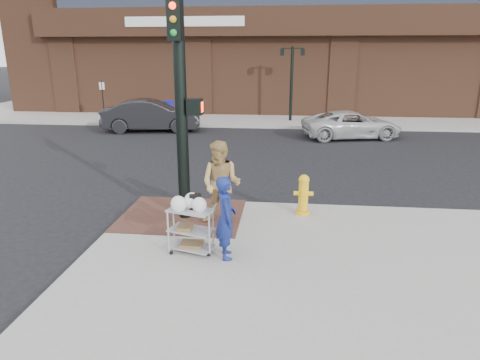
# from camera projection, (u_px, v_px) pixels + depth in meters

# --- Properties ---
(ground) EXTENTS (220.00, 220.00, 0.00)m
(ground) POSITION_uv_depth(u_px,v_px,m) (200.00, 238.00, 9.20)
(ground) COLOR black
(ground) RESTS_ON ground
(sidewalk_far) EXTENTS (65.00, 36.00, 0.15)m
(sidewalk_far) POSITION_uv_depth(u_px,v_px,m) (407.00, 96.00, 38.38)
(sidewalk_far) COLOR #98958F
(sidewalk_far) RESTS_ON ground
(brick_curb_ramp) EXTENTS (2.80, 2.40, 0.01)m
(brick_curb_ramp) POSITION_uv_depth(u_px,v_px,m) (182.00, 215.00, 10.07)
(brick_curb_ramp) COLOR brown
(brick_curb_ramp) RESTS_ON sidewalk_near
(lamp_post) EXTENTS (1.32, 0.22, 4.00)m
(lamp_post) POSITION_uv_depth(u_px,v_px,m) (292.00, 76.00, 23.49)
(lamp_post) COLOR black
(lamp_post) RESTS_ON sidewalk_far
(parking_sign) EXTENTS (0.05, 0.05, 2.20)m
(parking_sign) POSITION_uv_depth(u_px,v_px,m) (103.00, 100.00, 24.01)
(parking_sign) COLOR black
(parking_sign) RESTS_ON sidewalk_far
(traffic_signal_pole) EXTENTS (0.61, 0.51, 5.00)m
(traffic_signal_pole) POSITION_uv_depth(u_px,v_px,m) (182.00, 101.00, 9.17)
(traffic_signal_pole) COLOR black
(traffic_signal_pole) RESTS_ON sidewalk_near
(woman_blue) EXTENTS (0.50, 0.65, 1.57)m
(woman_blue) POSITION_uv_depth(u_px,v_px,m) (226.00, 217.00, 7.80)
(woman_blue) COLOR navy
(woman_blue) RESTS_ON sidewalk_near
(pedestrian_tan) EXTENTS (1.06, 0.91, 1.88)m
(pedestrian_tan) POSITION_uv_depth(u_px,v_px,m) (221.00, 184.00, 9.26)
(pedestrian_tan) COLOR tan
(pedestrian_tan) RESTS_ON sidewalk_near
(sedan_dark) EXTENTS (5.04, 2.45, 1.59)m
(sedan_dark) POSITION_uv_depth(u_px,v_px,m) (151.00, 115.00, 21.48)
(sedan_dark) COLOR black
(sedan_dark) RESTS_ON ground
(minivan_white) EXTENTS (4.85, 3.00, 1.25)m
(minivan_white) POSITION_uv_depth(u_px,v_px,m) (352.00, 125.00, 19.78)
(minivan_white) COLOR silver
(minivan_white) RESTS_ON ground
(utility_cart) EXTENTS (0.93, 0.68, 1.15)m
(utility_cart) POSITION_uv_depth(u_px,v_px,m) (191.00, 226.00, 8.09)
(utility_cart) COLOR #9B9CA0
(utility_cart) RESTS_ON sidewalk_near
(fire_hydrant) EXTENTS (0.46, 0.32, 0.97)m
(fire_hydrant) POSITION_uv_depth(u_px,v_px,m) (303.00, 194.00, 9.99)
(fire_hydrant) COLOR yellow
(fire_hydrant) RESTS_ON sidewalk_near
(newsbox_red) EXTENTS (0.47, 0.45, 0.89)m
(newsbox_red) POSITION_uv_depth(u_px,v_px,m) (145.00, 111.00, 24.63)
(newsbox_red) COLOR red
(newsbox_red) RESTS_ON sidewalk_far
(newsbox_blue) EXTENTS (0.59, 0.57, 1.15)m
(newsbox_blue) POSITION_uv_depth(u_px,v_px,m) (169.00, 111.00, 23.64)
(newsbox_blue) COLOR navy
(newsbox_blue) RESTS_ON sidewalk_far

